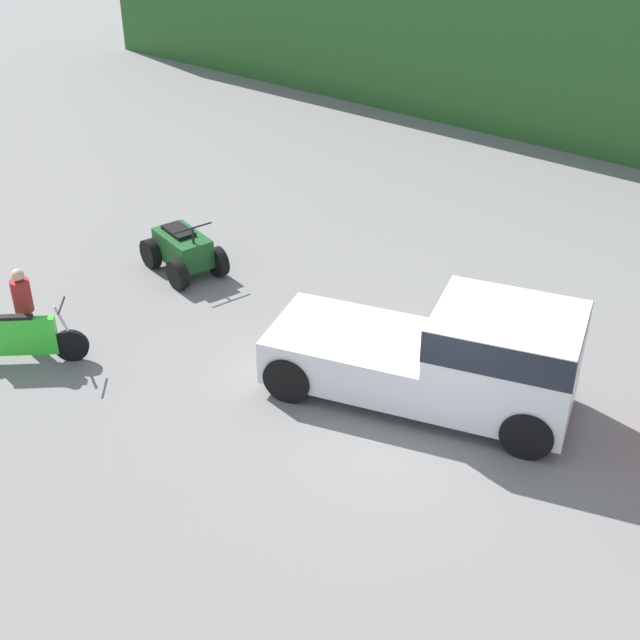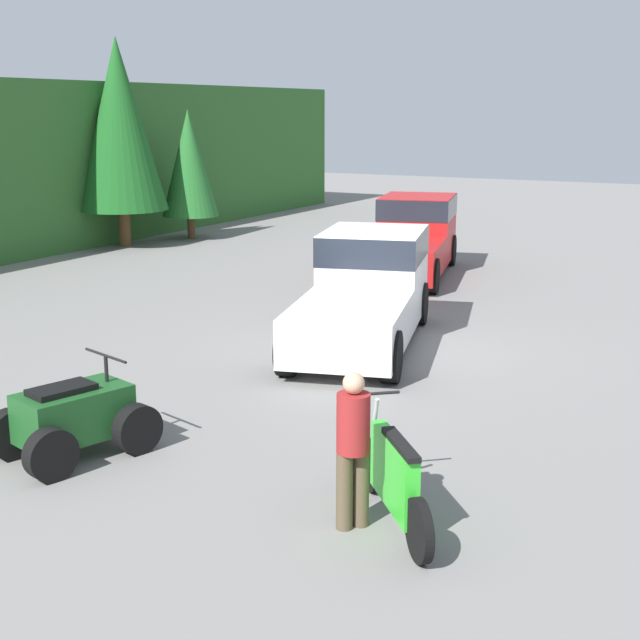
# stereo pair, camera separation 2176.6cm
# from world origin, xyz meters

# --- Properties ---
(ground_plane) EXTENTS (80.00, 80.00, 0.00)m
(ground_plane) POSITION_xyz_m (0.00, 0.00, 0.00)
(ground_plane) COLOR slate
(tree_left) EXTENTS (2.87, 2.87, 6.52)m
(tree_left) POSITION_xyz_m (7.12, 12.41, 3.83)
(tree_left) COLOR brown
(tree_left) RESTS_ON ground_plane
(tree_mid_left) EXTENTS (1.90, 1.90, 4.32)m
(tree_mid_left) POSITION_xyz_m (9.50, 11.52, 2.54)
(tree_mid_left) COLOR brown
(tree_mid_left) RESTS_ON ground_plane
(pickup_truck_red) EXTENTS (5.55, 3.17, 2.00)m
(pickup_truck_red) POSITION_xyz_m (7.00, 2.38, 1.04)
(pickup_truck_red) COLOR red
(pickup_truck_red) RESTS_ON ground_plane
(pickup_truck_second) EXTENTS (5.58, 3.28, 2.00)m
(pickup_truck_second) POSITION_xyz_m (0.01, 0.44, 1.04)
(pickup_truck_second) COLOR white
(pickup_truck_second) RESTS_ON ground_plane
(dirt_bike) EXTENTS (1.86, 1.61, 1.21)m
(dirt_bike) POSITION_xyz_m (-6.95, -3.17, 0.50)
(dirt_bike) COLOR black
(dirt_bike) RESTS_ON ground_plane
(quad_atv) EXTENTS (2.13, 1.68, 1.25)m
(quad_atv) POSITION_xyz_m (-7.12, 1.18, 0.49)
(quad_atv) COLOR black
(quad_atv) RESTS_ON ground_plane
(rider_person) EXTENTS (0.49, 0.49, 1.71)m
(rider_person) POSITION_xyz_m (-7.24, -2.83, 0.93)
(rider_person) COLOR brown
(rider_person) RESTS_ON ground_plane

